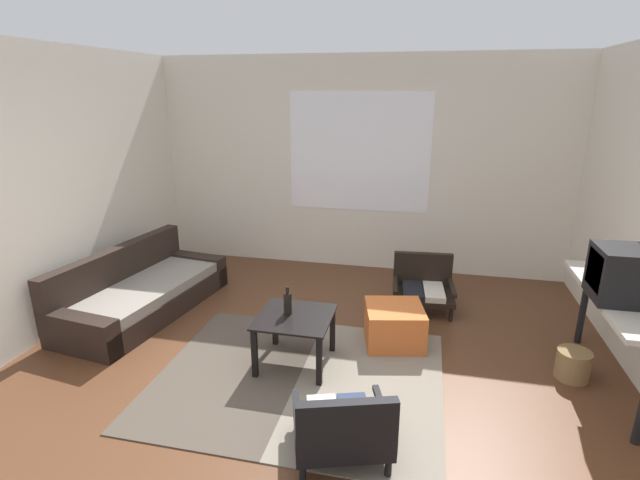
{
  "coord_description": "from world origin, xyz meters",
  "views": [
    {
      "loc": [
        0.85,
        -3.0,
        2.28
      ],
      "look_at": [
        -0.09,
        1.18,
        0.92
      ],
      "focal_mm": 26.7,
      "sensor_mm": 36.0,
      "label": 1
    }
  ],
  "objects_px": {
    "console_shelf": "(617,305)",
    "clay_vase": "(604,262)",
    "armchair_by_window": "(423,285)",
    "crt_television": "(630,275)",
    "glass_bottle": "(288,303)",
    "coffee_table": "(295,325)",
    "wicker_basket": "(573,365)",
    "ottoman_orange": "(394,325)",
    "couch": "(141,293)",
    "armchair_striped_foreground": "(343,427)"
  },
  "relations": [
    {
      "from": "glass_bottle",
      "to": "armchair_by_window",
      "type": "bearing_deg",
      "value": 50.71
    },
    {
      "from": "armchair_striped_foreground",
      "to": "clay_vase",
      "type": "xyz_separation_m",
      "value": [
        1.91,
        1.68,
        0.66
      ]
    },
    {
      "from": "couch",
      "to": "armchair_striped_foreground",
      "type": "bearing_deg",
      "value": -33.67
    },
    {
      "from": "console_shelf",
      "to": "clay_vase",
      "type": "xyz_separation_m",
      "value": [
        0.0,
        0.41,
        0.2
      ]
    },
    {
      "from": "ottoman_orange",
      "to": "clay_vase",
      "type": "xyz_separation_m",
      "value": [
        1.7,
        0.12,
        0.72
      ]
    },
    {
      "from": "console_shelf",
      "to": "wicker_basket",
      "type": "distance_m",
      "value": 0.62
    },
    {
      "from": "console_shelf",
      "to": "glass_bottle",
      "type": "bearing_deg",
      "value": -175.09
    },
    {
      "from": "crt_television",
      "to": "clay_vase",
      "type": "bearing_deg",
      "value": 89.65
    },
    {
      "from": "couch",
      "to": "coffee_table",
      "type": "relative_size",
      "value": 3.27
    },
    {
      "from": "wicker_basket",
      "to": "armchair_striped_foreground",
      "type": "bearing_deg",
      "value": -142.09
    },
    {
      "from": "ottoman_orange",
      "to": "console_shelf",
      "type": "relative_size",
      "value": 0.35
    },
    {
      "from": "couch",
      "to": "armchair_by_window",
      "type": "relative_size",
      "value": 3.0
    },
    {
      "from": "clay_vase",
      "to": "crt_television",
      "type": "bearing_deg",
      "value": -90.35
    },
    {
      "from": "clay_vase",
      "to": "armchair_striped_foreground",
      "type": "bearing_deg",
      "value": -138.53
    },
    {
      "from": "armchair_by_window",
      "to": "crt_television",
      "type": "xyz_separation_m",
      "value": [
        1.45,
        -1.24,
        0.73
      ]
    },
    {
      "from": "coffee_table",
      "to": "armchair_striped_foreground",
      "type": "relative_size",
      "value": 0.82
    },
    {
      "from": "ottoman_orange",
      "to": "wicker_basket",
      "type": "distance_m",
      "value": 1.5
    },
    {
      "from": "armchair_by_window",
      "to": "console_shelf",
      "type": "relative_size",
      "value": 0.45
    },
    {
      "from": "coffee_table",
      "to": "ottoman_orange",
      "type": "height_order",
      "value": "coffee_table"
    },
    {
      "from": "coffee_table",
      "to": "glass_bottle",
      "type": "bearing_deg",
      "value": 155.59
    },
    {
      "from": "armchair_by_window",
      "to": "console_shelf",
      "type": "height_order",
      "value": "console_shelf"
    },
    {
      "from": "couch",
      "to": "crt_television",
      "type": "height_order",
      "value": "crt_television"
    },
    {
      "from": "couch",
      "to": "clay_vase",
      "type": "relative_size",
      "value": 6.74
    },
    {
      "from": "crt_television",
      "to": "wicker_basket",
      "type": "relative_size",
      "value": 1.82
    },
    {
      "from": "armchair_striped_foreground",
      "to": "armchair_by_window",
      "type": "bearing_deg",
      "value": 79.42
    },
    {
      "from": "coffee_table",
      "to": "console_shelf",
      "type": "xyz_separation_m",
      "value": [
        2.5,
        0.25,
        0.33
      ]
    },
    {
      "from": "console_shelf",
      "to": "armchair_striped_foreground",
      "type": "bearing_deg",
      "value": -146.28
    },
    {
      "from": "armchair_by_window",
      "to": "crt_television",
      "type": "height_order",
      "value": "crt_television"
    },
    {
      "from": "armchair_by_window",
      "to": "armchair_striped_foreground",
      "type": "relative_size",
      "value": 0.9
    },
    {
      "from": "couch",
      "to": "glass_bottle",
      "type": "bearing_deg",
      "value": -18.23
    },
    {
      "from": "armchair_striped_foreground",
      "to": "glass_bottle",
      "type": "xyz_separation_m",
      "value": [
        -0.66,
        1.05,
        0.31
      ]
    },
    {
      "from": "console_shelf",
      "to": "crt_television",
      "type": "distance_m",
      "value": 0.31
    },
    {
      "from": "crt_television",
      "to": "ottoman_orange",
      "type": "bearing_deg",
      "value": 166.85
    },
    {
      "from": "ottoman_orange",
      "to": "couch",
      "type": "bearing_deg",
      "value": 178.23
    },
    {
      "from": "couch",
      "to": "console_shelf",
      "type": "bearing_deg",
      "value": -4.9
    },
    {
      "from": "coffee_table",
      "to": "wicker_basket",
      "type": "relative_size",
      "value": 2.33
    },
    {
      "from": "armchair_striped_foreground",
      "to": "clay_vase",
      "type": "relative_size",
      "value": 2.51
    },
    {
      "from": "crt_television",
      "to": "glass_bottle",
      "type": "bearing_deg",
      "value": -177.38
    },
    {
      "from": "armchair_striped_foreground",
      "to": "wicker_basket",
      "type": "bearing_deg",
      "value": 37.91
    },
    {
      "from": "glass_bottle",
      "to": "wicker_basket",
      "type": "distance_m",
      "value": 2.41
    },
    {
      "from": "ottoman_orange",
      "to": "armchair_striped_foreground",
      "type": "bearing_deg",
      "value": -97.63
    },
    {
      "from": "coffee_table",
      "to": "couch",
      "type": "bearing_deg",
      "value": 161.52
    },
    {
      "from": "couch",
      "to": "wicker_basket",
      "type": "xyz_separation_m",
      "value": [
        4.16,
        -0.33,
        -0.09
      ]
    },
    {
      "from": "wicker_basket",
      "to": "clay_vase",
      "type": "bearing_deg",
      "value": 59.5
    },
    {
      "from": "coffee_table",
      "to": "armchair_by_window",
      "type": "height_order",
      "value": "armchair_by_window"
    },
    {
      "from": "armchair_striped_foreground",
      "to": "console_shelf",
      "type": "xyz_separation_m",
      "value": [
        1.91,
        1.27,
        0.46
      ]
    },
    {
      "from": "ottoman_orange",
      "to": "wicker_basket",
      "type": "height_order",
      "value": "ottoman_orange"
    },
    {
      "from": "armchair_by_window",
      "to": "console_shelf",
      "type": "bearing_deg",
      "value": -38.09
    },
    {
      "from": "coffee_table",
      "to": "wicker_basket",
      "type": "bearing_deg",
      "value": 7.38
    },
    {
      "from": "console_shelf",
      "to": "clay_vase",
      "type": "distance_m",
      "value": 0.46
    }
  ]
}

